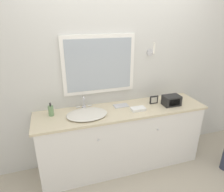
{
  "coord_description": "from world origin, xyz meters",
  "views": [
    {
      "loc": [
        -0.8,
        -1.84,
        1.96
      ],
      "look_at": [
        -0.14,
        0.28,
        1.05
      ],
      "focal_mm": 32.0,
      "sensor_mm": 36.0,
      "label": 1
    }
  ],
  "objects_px": {
    "appliance_box": "(172,100)",
    "soap_bottle": "(51,111)",
    "picture_frame": "(154,100)",
    "sink_basin": "(87,114)"
  },
  "relations": [
    {
      "from": "appliance_box",
      "to": "soap_bottle",
      "type": "bearing_deg",
      "value": 173.66
    },
    {
      "from": "soap_bottle",
      "to": "picture_frame",
      "type": "relative_size",
      "value": 1.38
    },
    {
      "from": "soap_bottle",
      "to": "appliance_box",
      "type": "relative_size",
      "value": 0.74
    },
    {
      "from": "sink_basin",
      "to": "picture_frame",
      "type": "distance_m",
      "value": 0.92
    },
    {
      "from": "appliance_box",
      "to": "sink_basin",
      "type": "bearing_deg",
      "value": 177.52
    },
    {
      "from": "soap_bottle",
      "to": "picture_frame",
      "type": "distance_m",
      "value": 1.32
    },
    {
      "from": "soap_bottle",
      "to": "appliance_box",
      "type": "bearing_deg",
      "value": -6.34
    },
    {
      "from": "sink_basin",
      "to": "picture_frame",
      "type": "bearing_deg",
      "value": 3.84
    },
    {
      "from": "appliance_box",
      "to": "picture_frame",
      "type": "relative_size",
      "value": 1.87
    },
    {
      "from": "appliance_box",
      "to": "picture_frame",
      "type": "bearing_deg",
      "value": 150.85
    }
  ]
}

